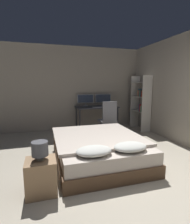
{
  "coord_description": "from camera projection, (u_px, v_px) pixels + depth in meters",
  "views": [
    {
      "loc": [
        -1.23,
        -1.72,
        1.49
      ],
      "look_at": [
        0.09,
        2.74,
        0.75
      ],
      "focal_mm": 28.0,
      "sensor_mm": 36.0,
      "label": 1
    }
  ],
  "objects": [
    {
      "name": "bedside_lamp",
      "position": [
        40.0,
        149.0,
        2.33
      ],
      "size": [
        0.22,
        0.22,
        0.26
      ],
      "color": "gray",
      "rests_on": "nightstand"
    },
    {
      "name": "ground_plane",
      "position": [
        150.0,
        204.0,
        2.21
      ],
      "size": [
        20.0,
        20.0,
        0.0
      ],
      "primitive_type": "plane",
      "color": "#B2A893"
    },
    {
      "name": "desk",
      "position": [
        97.0,
        109.0,
        5.67
      ],
      "size": [
        1.33,
        0.68,
        0.78
      ],
      "color": "#38383D",
      "rests_on": "ground_plane"
    },
    {
      "name": "bed",
      "position": [
        98.0,
        148.0,
        3.44
      ],
      "size": [
        1.65,
        1.98,
        0.57
      ],
      "color": "brown",
      "rests_on": "ground_plane"
    },
    {
      "name": "keyboard",
      "position": [
        99.0,
        107.0,
        5.43
      ],
      "size": [
        0.4,
        0.13,
        0.02
      ],
      "color": "#B7B7BC",
      "rests_on": "desk"
    },
    {
      "name": "nightstand",
      "position": [
        41.0,
        176.0,
        2.39
      ],
      "size": [
        0.41,
        0.37,
        0.48
      ],
      "color": "#997551",
      "rests_on": "ground_plane"
    },
    {
      "name": "monitor_left",
      "position": [
        85.0,
        99.0,
        5.76
      ],
      "size": [
        0.55,
        0.16,
        0.38
      ],
      "color": "#B7B7BC",
      "rests_on": "desk"
    },
    {
      "name": "bookshelf",
      "position": [
        142.0,
        100.0,
        5.65
      ],
      "size": [
        0.33,
        0.74,
        1.76
      ],
      "color": "beige",
      "rests_on": "ground_plane"
    },
    {
      "name": "wall_back",
      "position": [
        81.0,
        88.0,
        5.84
      ],
      "size": [
        12.0,
        0.06,
        2.7
      ],
      "color": "#9E9384",
      "rests_on": "ground_plane"
    },
    {
      "name": "computer_mouse",
      "position": [
        107.0,
        106.0,
        5.51
      ],
      "size": [
        0.07,
        0.05,
        0.04
      ],
      "color": "#B7B7BC",
      "rests_on": "desk"
    },
    {
      "name": "office_chair",
      "position": [
        108.0,
        123.0,
        4.98
      ],
      "size": [
        0.52,
        0.52,
        1.03
      ],
      "color": "black",
      "rests_on": "ground_plane"
    },
    {
      "name": "monitor_right",
      "position": [
        103.0,
        99.0,
        5.93
      ],
      "size": [
        0.55,
        0.16,
        0.38
      ],
      "color": "#B7B7BC",
      "rests_on": "desk"
    }
  ]
}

